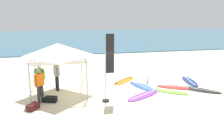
# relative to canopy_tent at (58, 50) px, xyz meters

# --- Properties ---
(ground_plane) EXTENTS (80.00, 80.00, 0.00)m
(ground_plane) POSITION_rel_canopy_tent_xyz_m (3.14, -0.89, -2.39)
(ground_plane) COLOR beige
(sea) EXTENTS (80.00, 36.00, 0.10)m
(sea) POSITION_rel_canopy_tent_xyz_m (3.14, 29.96, -2.34)
(sea) COLOR #386B84
(sea) RESTS_ON ground
(canopy_tent) EXTENTS (2.85, 2.85, 2.75)m
(canopy_tent) POSITION_rel_canopy_tent_xyz_m (0.00, 0.00, 0.00)
(canopy_tent) COLOR #B7B7BC
(canopy_tent) RESTS_ON ground
(surfboard_lime) EXTENTS (1.83, 1.67, 0.19)m
(surfboard_lime) POSITION_rel_canopy_tent_xyz_m (6.00, -1.24, -2.35)
(surfboard_lime) COLOR #7AD12D
(surfboard_lime) RESTS_ON ground
(surfboard_white) EXTENTS (1.48, 2.25, 0.19)m
(surfboard_white) POSITION_rel_canopy_tent_xyz_m (5.65, 1.28, -2.35)
(surfboard_white) COLOR white
(surfboard_white) RESTS_ON ground
(surfboard_navy) EXTENTS (1.12, 2.47, 0.19)m
(surfboard_navy) POSITION_rel_canopy_tent_xyz_m (8.14, 0.40, -2.35)
(surfboard_navy) COLOR navy
(surfboard_navy) RESTS_ON ground
(surfboard_orange) EXTENTS (2.09, 2.06, 0.19)m
(surfboard_orange) POSITION_rel_canopy_tent_xyz_m (4.05, 1.47, -2.35)
(surfboard_orange) COLOR orange
(surfboard_orange) RESTS_ON ground
(surfboard_blue) EXTENTS (1.41, 2.54, 0.19)m
(surfboard_blue) POSITION_rel_canopy_tent_xyz_m (4.81, -0.02, -2.35)
(surfboard_blue) COLOR blue
(surfboard_blue) RESTS_ON ground
(surfboard_black) EXTENTS (2.33, 2.29, 0.19)m
(surfboard_black) POSITION_rel_canopy_tent_xyz_m (7.71, -1.21, -2.35)
(surfboard_black) COLOR black
(surfboard_black) RESTS_ON ground
(surfboard_purple) EXTENTS (2.41, 1.85, 0.19)m
(surfboard_purple) POSITION_rel_canopy_tent_xyz_m (4.32, -1.48, -2.35)
(surfboard_purple) COLOR purple
(surfboard_purple) RESTS_ON ground
(surfboard_red) EXTENTS (2.59, 1.77, 0.19)m
(surfboard_red) POSITION_rel_canopy_tent_xyz_m (6.84, -0.62, -2.35)
(surfboard_red) COLOR red
(surfboard_red) RESTS_ON ground
(person_orange) EXTENTS (0.44, 0.40, 1.71)m
(person_orange) POSITION_rel_canopy_tent_xyz_m (-0.93, -1.31, -1.40)
(person_orange) COLOR #2D2D33
(person_orange) RESTS_ON ground
(person_green) EXTENTS (0.54, 0.30, 1.71)m
(person_green) POSITION_rel_canopy_tent_xyz_m (-0.99, -0.24, -1.40)
(person_green) COLOR #2D2D33
(person_green) RESTS_ON ground
(person_grey) EXTENTS (0.35, 0.51, 1.71)m
(person_grey) POSITION_rel_canopy_tent_xyz_m (-0.13, 0.42, -1.40)
(person_grey) COLOR black
(person_grey) RESTS_ON ground
(banner_flag) EXTENTS (0.60, 0.36, 3.40)m
(banner_flag) POSITION_rel_canopy_tent_xyz_m (2.34, -1.81, -0.81)
(banner_flag) COLOR #99999E
(banner_flag) RESTS_ON ground
(gear_bag_near_tent) EXTENTS (0.67, 0.49, 0.28)m
(gear_bag_near_tent) POSITION_rel_canopy_tent_xyz_m (-0.45, -1.29, -2.25)
(gear_bag_near_tent) COLOR black
(gear_bag_near_tent) RESTS_ON ground
(gear_bag_by_pole) EXTENTS (0.60, 0.68, 0.28)m
(gear_bag_by_pole) POSITION_rel_canopy_tent_xyz_m (-1.21, -2.10, -2.25)
(gear_bag_by_pole) COLOR #4C1919
(gear_bag_by_pole) RESTS_ON ground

